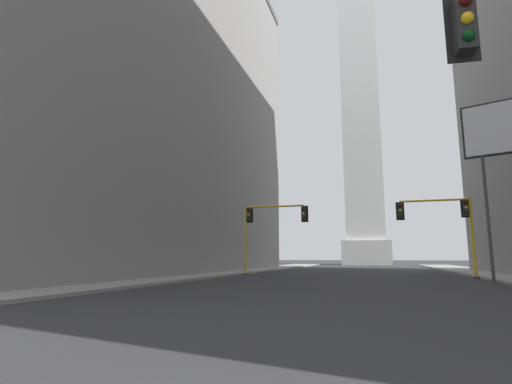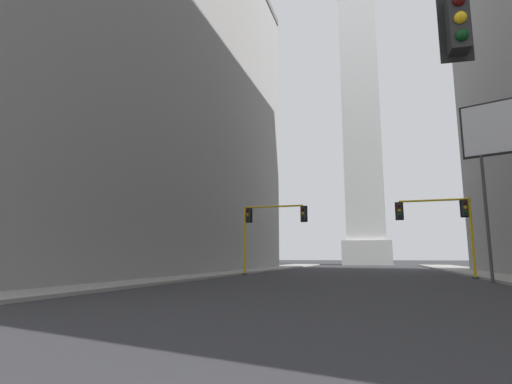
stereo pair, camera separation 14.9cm
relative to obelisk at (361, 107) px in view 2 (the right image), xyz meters
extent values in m
cube|color=gray|center=(-11.09, -50.57, -31.19)|extent=(5.00, 94.81, 0.15)
cube|color=gray|center=(-24.17, -49.02, -12.57)|extent=(25.49, 51.28, 37.39)
cube|color=silver|center=(0.00, 0.00, -29.04)|extent=(8.85, 8.85, 4.47)
cube|color=white|center=(0.00, 0.00, -0.54)|extent=(7.08, 7.08, 52.53)
cube|color=black|center=(3.95, -71.74, -25.63)|extent=(0.37, 0.37, 1.10)
cube|color=black|center=(3.94, -71.56, -25.63)|extent=(0.58, 0.08, 1.32)
sphere|color=#410907|center=(3.97, -71.93, -25.28)|extent=(0.22, 0.22, 0.22)
sphere|color=yellow|center=(3.97, -71.93, -25.63)|extent=(0.22, 0.22, 0.22)
sphere|color=#073410|center=(3.97, -71.93, -25.97)|extent=(0.22, 0.22, 0.22)
cylinder|color=yellow|center=(8.42, -48.77, -28.52)|extent=(0.18, 0.18, 5.51)
cylinder|color=#262626|center=(8.42, -48.77, -31.22)|extent=(0.40, 0.40, 0.10)
cube|color=black|center=(8.13, -48.77, -26.46)|extent=(0.34, 0.34, 1.10)
cube|color=black|center=(8.13, -48.59, -26.46)|extent=(0.58, 0.04, 1.32)
sphere|color=#410907|center=(8.12, -48.96, -26.12)|extent=(0.22, 0.22, 0.22)
sphere|color=yellow|center=(8.12, -48.96, -26.46)|extent=(0.22, 0.22, 0.22)
sphere|color=#073410|center=(8.12, -48.96, -26.80)|extent=(0.22, 0.22, 0.22)
cylinder|color=yellow|center=(6.13, -48.77, -25.86)|extent=(4.58, 0.14, 0.14)
sphere|color=yellow|center=(8.42, -48.77, -25.86)|extent=(0.18, 0.18, 0.18)
cube|color=black|center=(3.84, -48.77, -26.53)|extent=(0.34, 0.34, 1.10)
cube|color=black|center=(3.84, -48.59, -26.53)|extent=(0.58, 0.04, 1.32)
sphere|color=#410907|center=(3.84, -48.96, -26.19)|extent=(0.22, 0.22, 0.22)
sphere|color=yellow|center=(3.84, -48.96, -26.53)|extent=(0.22, 0.22, 0.22)
sphere|color=#073410|center=(3.84, -48.96, -26.87)|extent=(0.22, 0.22, 0.22)
cylinder|color=yellow|center=(-8.31, -47.73, -28.45)|extent=(0.18, 0.18, 5.64)
cylinder|color=#262626|center=(-8.31, -47.73, -31.22)|extent=(0.40, 0.40, 0.10)
cube|color=black|center=(-8.02, -47.73, -26.33)|extent=(0.36, 0.36, 1.10)
cube|color=black|center=(-8.00, -47.55, -26.33)|extent=(0.58, 0.07, 1.32)
sphere|color=#410907|center=(-8.03, -47.91, -25.99)|extent=(0.22, 0.22, 0.22)
sphere|color=yellow|center=(-8.03, -47.91, -26.33)|extent=(0.22, 0.22, 0.22)
sphere|color=#073410|center=(-8.03, -47.91, -26.67)|extent=(0.22, 0.22, 0.22)
cylinder|color=yellow|center=(-5.84, -47.73, -25.73)|extent=(4.94, 0.14, 0.14)
sphere|color=yellow|center=(-8.31, -47.73, -25.73)|extent=(0.18, 0.18, 0.18)
cube|color=black|center=(-3.37, -47.73, -26.40)|extent=(0.36, 0.36, 1.10)
cube|color=black|center=(-3.36, -47.55, -26.40)|extent=(0.58, 0.07, 1.32)
sphere|color=#410907|center=(-3.39, -47.91, -26.06)|extent=(0.22, 0.22, 0.22)
sphere|color=yellow|center=(-3.39, -47.91, -26.40)|extent=(0.22, 0.22, 0.22)
sphere|color=#073410|center=(-3.39, -47.91, -26.74)|extent=(0.22, 0.22, 0.22)
cylinder|color=#3F3F42|center=(8.34, -53.46, -27.59)|extent=(0.18, 0.18, 7.36)
camera|label=1|loc=(2.27, -79.28, -29.85)|focal=28.00mm
camera|label=2|loc=(2.41, -79.23, -29.85)|focal=28.00mm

